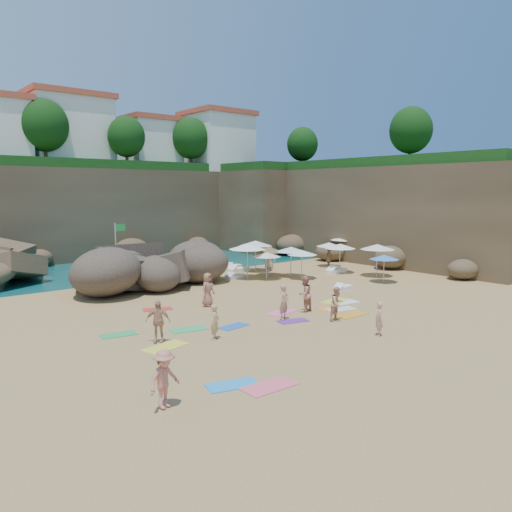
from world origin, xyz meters
TOP-DOWN VIEW (x-y plane):
  - ground at (0.00, 0.00)m, footprint 120.00×120.00m
  - seawater at (0.00, 30.00)m, footprint 120.00×120.00m
  - cliff_back at (2.00, 25.00)m, footprint 44.00×8.00m
  - cliff_right at (19.00, 8.00)m, footprint 8.00×30.00m
  - cliff_corner at (17.00, 20.00)m, footprint 10.00×12.00m
  - clifftop_buildings at (2.96, 25.79)m, footprint 28.48×9.48m
  - clifftop_trees at (4.78, 19.52)m, footprint 35.60×23.82m
  - rock_outcrop at (-3.59, 8.25)m, footprint 10.37×8.90m
  - flag_pole at (-4.07, 10.00)m, footprint 0.78×0.15m
  - parasol_0 at (4.31, 4.64)m, footprint 2.00×2.00m
  - parasol_1 at (3.49, 5.73)m, footprint 2.59×2.59m
  - parasol_2 at (6.32, 4.32)m, footprint 2.28×2.28m
  - parasol_3 at (11.98, 5.83)m, footprint 2.07×2.07m
  - parasol_4 at (15.56, 7.38)m, footprint 2.28×2.28m
  - parasol_5 at (5.93, 7.77)m, footprint 2.48×2.48m
  - parasol_6 at (5.36, 5.59)m, footprint 2.21×2.21m
  - parasol_7 at (10.30, 3.23)m, footprint 2.31×2.31m
  - parasol_8 at (6.30, 3.22)m, footprint 2.14×2.14m
  - parasol_10 at (9.55, -1.24)m, footprint 1.97×1.97m
  - parasol_11 at (11.12, 0.50)m, footprint 2.46×2.46m
  - lounger_0 at (4.83, 8.45)m, footprint 2.01×1.01m
  - lounger_1 at (5.52, 10.03)m, footprint 1.74×1.02m
  - lounger_2 at (10.66, 4.12)m, footprint 1.75×1.15m
  - lounger_3 at (2.85, 6.30)m, footprint 1.75×0.95m
  - lounger_4 at (10.10, 3.37)m, footprint 1.92×0.80m
  - lounger_5 at (5.57, -1.15)m, footprint 1.61×0.77m
  - towel_0 at (-8.87, -8.89)m, footprint 1.81×1.25m
  - towel_1 at (-8.05, -9.74)m, footprint 1.80×0.92m
  - towel_2 at (1.04, -5.47)m, footprint 1.89×1.01m
  - towel_3 at (-9.27, -1.38)m, footprint 1.61×1.01m
  - towel_4 at (-8.58, -4.15)m, footprint 1.99×1.33m
  - towel_5 at (1.56, -4.40)m, footprint 1.69×1.09m
  - towel_6 at (-1.97, -4.52)m, footprint 1.60×1.07m
  - towel_7 at (-5.75, 1.64)m, footprint 1.67×1.25m
  - towel_8 at (-4.71, -3.48)m, footprint 1.53×0.91m
  - towel_9 at (-1.24, -2.96)m, footprint 1.91×1.26m
  - towel_10 at (1.34, -3.96)m, footprint 1.69×1.12m
  - towel_11 at (-6.54, -2.60)m, footprint 1.74×1.12m
  - towel_12 at (2.76, -2.96)m, footprint 2.10×1.41m
  - towel_13 at (2.90, -3.47)m, footprint 1.79×1.08m
  - person_stand_0 at (-6.45, -4.53)m, footprint 0.64×0.62m
  - person_stand_1 at (-0.24, -3.53)m, footprint 0.98×0.82m
  - person_stand_2 at (-2.38, 8.65)m, footprint 1.15×1.01m
  - person_stand_3 at (10.10, 4.13)m, footprint 1.05×1.11m
  - person_stand_4 at (7.44, 7.92)m, footprint 1.03×0.89m
  - person_stand_5 at (-6.67, 7.33)m, footprint 1.43×1.06m
  - person_stand_6 at (-0.87, -8.54)m, footprint 0.63×0.63m
  - person_lie_0 at (-11.35, -9.02)m, footprint 1.49×1.90m
  - person_lie_1 at (-8.48, -3.41)m, footprint 1.87×1.95m
  - person_lie_2 at (-3.32, 0.59)m, footprint 1.37×1.94m
  - person_lie_4 at (-2.13, -4.05)m, footprint 1.12×1.78m
  - person_lie_5 at (-0.36, -5.80)m, footprint 0.82×1.62m

SIDE VIEW (x-z plane):
  - ground at x=0.00m, z-range 0.00..0.00m
  - rock_outcrop at x=-3.59m, z-range -1.76..1.76m
  - seawater at x=0.00m, z-range 0.00..0.00m
  - towel_8 at x=-4.71m, z-range 0.00..0.03m
  - towel_6 at x=-1.97m, z-range 0.00..0.03m
  - towel_7 at x=-5.75m, z-range 0.00..0.03m
  - towel_3 at x=-9.27m, z-range 0.00..0.03m
  - towel_10 at x=1.34m, z-range 0.00..0.03m
  - towel_5 at x=1.56m, z-range 0.00..0.03m
  - towel_11 at x=-6.54m, z-range 0.00..0.03m
  - towel_0 at x=-8.87m, z-range 0.00..0.03m
  - towel_13 at x=2.90m, z-range 0.00..0.03m
  - towel_9 at x=-1.24m, z-range 0.00..0.03m
  - towel_1 at x=-8.05m, z-range 0.00..0.03m
  - towel_4 at x=-8.58m, z-range 0.00..0.03m
  - towel_2 at x=1.04m, z-range 0.00..0.03m
  - towel_12 at x=2.76m, z-range 0.00..0.03m
  - lounger_5 at x=5.57m, z-range 0.00..0.24m
  - lounger_1 at x=5.52m, z-range 0.00..0.26m
  - lounger_3 at x=2.85m, z-range 0.00..0.26m
  - lounger_2 at x=10.66m, z-range 0.00..0.26m
  - lounger_4 at x=10.10m, z-range 0.00..0.29m
  - lounger_0 at x=4.83m, z-range 0.00..0.30m
  - person_lie_4 at x=-2.13m, z-range 0.00..0.40m
  - person_lie_1 at x=-8.48m, z-range 0.00..0.42m
  - person_lie_0 at x=-11.35m, z-range 0.00..0.45m
  - person_lie_2 at x=-3.32m, z-range 0.00..0.47m
  - person_lie_5 at x=-0.36m, z-range 0.00..0.61m
  - person_stand_6 at x=-0.87m, z-range 0.00..1.47m
  - person_stand_0 at x=-6.45m, z-range 0.00..1.48m
  - person_stand_5 at x=-6.67m, z-range 0.00..1.53m
  - person_stand_2 at x=-2.38m, z-range 0.00..1.70m
  - person_stand_1 at x=-0.24m, z-range 0.00..1.83m
  - person_stand_3 at x=10.10m, z-range 0.00..1.85m
  - person_stand_4 at x=7.44m, z-range 0.00..1.85m
  - parasol_10 at x=9.55m, z-range 0.78..2.65m
  - parasol_0 at x=4.31m, z-range 0.79..2.68m
  - parasol_3 at x=11.98m, z-range 0.82..2.78m
  - parasol_8 at x=6.30m, z-range 0.85..2.87m
  - parasol_6 at x=5.36m, z-range 0.87..2.97m
  - parasol_2 at x=6.32m, z-range 0.90..3.05m
  - parasol_4 at x=15.56m, z-range 0.90..3.05m
  - parasol_7 at x=10.30m, z-range 0.91..3.10m
  - parasol_11 at x=11.12m, z-range 0.97..3.30m
  - parasol_5 at x=5.93m, z-range 0.98..3.33m
  - parasol_1 at x=3.49m, z-range 1.02..3.48m
  - flag_pole at x=-4.07m, z-range 0.55..4.55m
  - cliff_back at x=2.00m, z-range 0.00..8.00m
  - cliff_right at x=19.00m, z-range 0.00..8.00m
  - cliff_corner at x=17.00m, z-range 0.00..8.00m
  - clifftop_buildings at x=2.96m, z-range 7.74..14.74m
  - clifftop_trees at x=4.78m, z-range 9.06..13.46m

